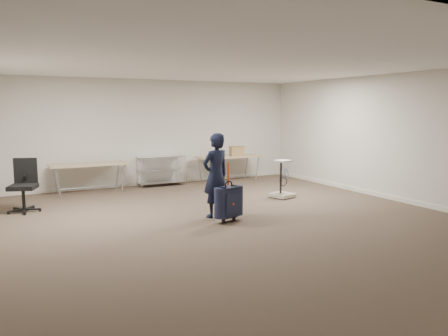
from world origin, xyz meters
TOP-DOWN VIEW (x-y plane):
  - ground at (0.00, 0.00)m, footprint 9.00×9.00m
  - room_shell at (0.00, 1.38)m, footprint 8.00×9.00m
  - folding_table_left at (-1.90, 3.95)m, footprint 1.80×0.75m
  - folding_table_right at (1.90, 3.95)m, footprint 1.80×0.75m
  - wire_shelf at (0.00, 4.20)m, footprint 1.22×0.47m
  - person at (-0.21, 0.47)m, footprint 0.65×0.50m
  - suitcase at (-0.17, 0.03)m, footprint 0.43×0.31m
  - office_chair at (-3.40, 2.62)m, footprint 0.64×0.64m
  - equipment_cart at (1.96, 1.41)m, footprint 0.59×0.59m
  - cardboard_box at (2.09, 3.85)m, footprint 0.40×0.33m

SIDE VIEW (x-z plane):
  - ground at x=0.00m, z-range 0.00..0.00m
  - room_shell at x=0.00m, z-range -4.45..4.55m
  - equipment_cart at x=1.96m, z-range -0.21..0.66m
  - office_chair at x=-3.40m, z-range -0.21..0.84m
  - suitcase at x=-0.17m, z-range -0.17..0.91m
  - wire_shelf at x=0.00m, z-range 0.04..0.84m
  - folding_table_left at x=-1.90m, z-range 0.31..1.04m
  - folding_table_right at x=1.90m, z-range 0.31..1.04m
  - person at x=-0.21m, z-range 0.00..1.59m
  - cardboard_box at x=2.09m, z-range 0.73..1.00m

